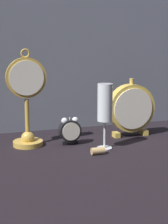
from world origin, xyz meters
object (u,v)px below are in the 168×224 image
pocket_watch_on_stand (27,104)px  wine_cork (98,151)px  champagne_flute (105,106)px  mantel_clock_silver (131,108)px  alarm_clock_twin_bell (70,130)px

pocket_watch_on_stand → wine_cork: (0.19, -0.16, -0.13)m
pocket_watch_on_stand → wine_cork: pocket_watch_on_stand is taller
champagne_flute → mantel_clock_silver: bearing=38.0°
pocket_watch_on_stand → champagne_flute: bearing=-25.5°
mantel_clock_silver → wine_cork: size_ratio=4.95×
champagne_flute → wine_cork: 0.14m
alarm_clock_twin_bell → wine_cork: alarm_clock_twin_bell is taller
mantel_clock_silver → wine_cork: (-0.19, -0.16, -0.09)m
wine_cork → champagne_flute: bearing=51.4°
wine_cork → pocket_watch_on_stand: bearing=139.3°
champagne_flute → wine_cork: champagne_flute is taller
pocket_watch_on_stand → mantel_clock_silver: (0.37, 0.00, -0.04)m
alarm_clock_twin_bell → wine_cork: 0.14m
pocket_watch_on_stand → mantel_clock_silver: pocket_watch_on_stand is taller
alarm_clock_twin_bell → champagne_flute: size_ratio=0.44×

